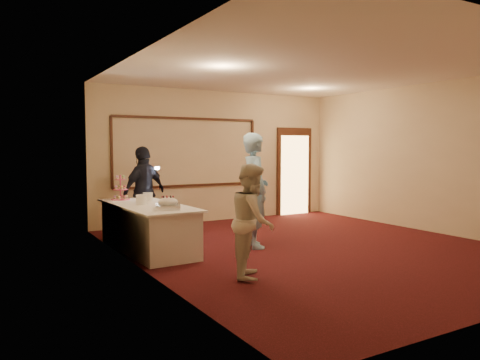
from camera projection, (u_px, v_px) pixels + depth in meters
name	position (u px, v px, depth m)	size (l,w,h in m)	color
floor	(314.00, 247.00, 7.97)	(7.00, 7.00, 0.00)	black
room_walls	(316.00, 128.00, 7.82)	(6.04, 7.04, 3.02)	beige
wall_molding	(188.00, 152.00, 10.44)	(3.45, 0.04, 1.55)	#351D0F
doorway	(294.00, 172.00, 11.95)	(1.05, 0.07, 2.20)	#351D0F
buffet_table	(148.00, 227.00, 7.72)	(1.04, 2.48, 0.77)	white
pavlova_tray	(168.00, 204.00, 7.10)	(0.50, 0.58, 0.19)	silver
cupcake_stand	(121.00, 190.00, 8.34)	(0.33, 0.33, 0.49)	#DC4A81
plate_stack_a	(142.00, 200.00, 7.65)	(0.19, 0.19, 0.16)	white
plate_stack_b	(148.00, 197.00, 8.14)	(0.17, 0.17, 0.15)	white
tart	(167.00, 204.00, 7.56)	(0.27, 0.27, 0.06)	white
man	(255.00, 190.00, 7.94)	(0.71, 0.47, 1.95)	#94C8F2
woman	(253.00, 220.00, 6.14)	(0.73, 0.57, 1.49)	white
guest	(144.00, 192.00, 8.85)	(1.01, 0.42, 1.73)	black
camera_flash	(157.00, 168.00, 8.83)	(0.07, 0.04, 0.05)	white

